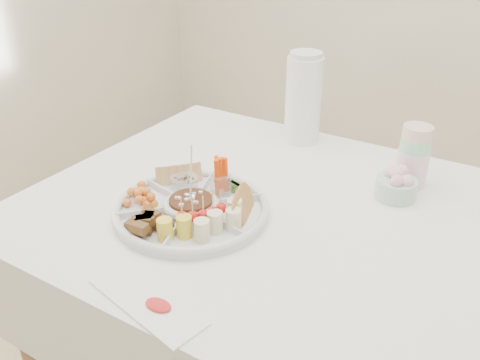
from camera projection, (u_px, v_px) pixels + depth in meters
The scene contains 13 objects.
dining_table at pixel (314, 336), 1.42m from camera, with size 1.52×1.02×0.76m, color white.
party_tray at pixel (191, 207), 1.26m from camera, with size 0.38×0.38×0.04m, color white.
bean_dip at pixel (191, 204), 1.25m from camera, with size 0.11×0.11×0.04m, color #4B2712.
tortillas at pixel (242, 206), 1.22m from camera, with size 0.09×0.09×0.06m, color #B47733, non-canonical shape.
carrot_cucumber at pixel (229, 175), 1.32m from camera, with size 0.11×0.11×0.10m, color #FF4907, non-canonical shape.
pita_raisins at pixel (182, 176), 1.36m from camera, with size 0.10×0.10×0.06m, color tan, non-canonical shape.
cherries at pixel (142, 195), 1.28m from camera, with size 0.10×0.10×0.04m, color orange, non-canonical shape.
granola_chunks at pixel (148, 223), 1.17m from camera, with size 0.11×0.11×0.05m, color brown, non-canonical shape.
banana_tomato at pixel (201, 222), 1.13m from camera, with size 0.12×0.12×0.10m, color #E3C989, non-canonical shape.
cup_stack at pixel (415, 146), 1.35m from camera, with size 0.08×0.08×0.23m, color silver.
thermos at pixel (303, 97), 1.60m from camera, with size 0.11×0.11×0.30m, color white.
flower_bowl at pixel (396, 184), 1.32m from camera, with size 0.11×0.11×0.08m, color #A1CDB1.
placemat at pixel (146, 302), 0.98m from camera, with size 0.27×0.09×0.01m, color white.
Camera 1 is at (0.37, -1.00, 1.43)m, focal length 38.00 mm.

